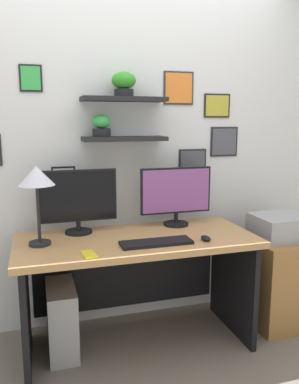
{
  "coord_description": "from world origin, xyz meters",
  "views": [
    {
      "loc": [
        -0.61,
        -2.33,
        1.49
      ],
      "look_at": [
        0.1,
        0.05,
        1.03
      ],
      "focal_mm": 36.44,
      "sensor_mm": 36.0,
      "label": 1
    }
  ],
  "objects_px": {
    "desk": "(135,266)",
    "drawer_cabinet": "(277,280)",
    "printer": "(281,227)",
    "monitor_left": "(77,200)",
    "cell_phone": "(89,254)",
    "keyboard": "(156,243)",
    "monitor_right": "(176,194)",
    "computer_mouse": "(206,238)",
    "computer_tower_left": "(62,319)",
    "desk_lamp": "(37,181)"
  },
  "relations": [
    {
      "from": "cell_phone",
      "to": "computer_tower_left",
      "type": "relative_size",
      "value": 0.31
    },
    {
      "from": "desk_lamp",
      "to": "drawer_cabinet",
      "type": "bearing_deg",
      "value": -0.16
    },
    {
      "from": "drawer_cabinet",
      "to": "computer_tower_left",
      "type": "relative_size",
      "value": 1.43
    },
    {
      "from": "desk",
      "to": "computer_tower_left",
      "type": "bearing_deg",
      "value": 178.63
    },
    {
      "from": "monitor_left",
      "to": "computer_mouse",
      "type": "relative_size",
      "value": 5.78
    },
    {
      "from": "monitor_left",
      "to": "desk_lamp",
      "type": "distance_m",
      "value": 0.36
    },
    {
      "from": "printer",
      "to": "computer_tower_left",
      "type": "xyz_separation_m",
      "value": [
        -1.57,
        0.05,
        -0.5
      ]
    },
    {
      "from": "monitor_right",
      "to": "computer_tower_left",
      "type": "xyz_separation_m",
      "value": [
        -0.83,
        -0.15,
        -0.75
      ]
    },
    {
      "from": "keyboard",
      "to": "drawer_cabinet",
      "type": "distance_m",
      "value": 1.11
    },
    {
      "from": "computer_mouse",
      "to": "desk",
      "type": "bearing_deg",
      "value": 148.77
    },
    {
      "from": "drawer_cabinet",
      "to": "printer",
      "type": "relative_size",
      "value": 1.69
    },
    {
      "from": "monitor_left",
      "to": "monitor_right",
      "type": "height_order",
      "value": "monitor_left"
    },
    {
      "from": "monitor_left",
      "to": "computer_mouse",
      "type": "distance_m",
      "value": 0.87
    },
    {
      "from": "computer_mouse",
      "to": "computer_tower_left",
      "type": "relative_size",
      "value": 0.2
    },
    {
      "from": "monitor_right",
      "to": "printer",
      "type": "height_order",
      "value": "monitor_right"
    },
    {
      "from": "desk",
      "to": "monitor_right",
      "type": "height_order",
      "value": "monitor_right"
    },
    {
      "from": "desk_lamp",
      "to": "cell_phone",
      "type": "distance_m",
      "value": 0.54
    },
    {
      "from": "cell_phone",
      "to": "printer",
      "type": "relative_size",
      "value": 0.37
    },
    {
      "from": "computer_mouse",
      "to": "printer",
      "type": "bearing_deg",
      "value": 16.38
    },
    {
      "from": "monitor_left",
      "to": "monitor_right",
      "type": "bearing_deg",
      "value": -0.0
    },
    {
      "from": "monitor_right",
      "to": "drawer_cabinet",
      "type": "xyz_separation_m",
      "value": [
        0.74,
        -0.2,
        -0.65
      ]
    },
    {
      "from": "desk",
      "to": "printer",
      "type": "xyz_separation_m",
      "value": [
        1.08,
        -0.04,
        0.19
      ]
    },
    {
      "from": "computer_tower_left",
      "to": "keyboard",
      "type": "bearing_deg",
      "value": -22.29
    },
    {
      "from": "monitor_left",
      "to": "computer_mouse",
      "type": "bearing_deg",
      "value": -28.57
    },
    {
      "from": "keyboard",
      "to": "printer",
      "type": "height_order",
      "value": "printer"
    },
    {
      "from": "desk_lamp",
      "to": "cell_phone",
      "type": "height_order",
      "value": "desk_lamp"
    },
    {
      "from": "monitor_left",
      "to": "keyboard",
      "type": "xyz_separation_m",
      "value": [
        0.42,
        -0.38,
        -0.22
      ]
    },
    {
      "from": "monitor_left",
      "to": "drawer_cabinet",
      "type": "bearing_deg",
      "value": -8.04
    },
    {
      "from": "monitor_right",
      "to": "cell_phone",
      "type": "xyz_separation_m",
      "value": [
        -0.69,
        -0.47,
        -0.22
      ]
    },
    {
      "from": "desk_lamp",
      "to": "cell_phone",
      "type": "relative_size",
      "value": 3.42
    },
    {
      "from": "desk",
      "to": "drawer_cabinet",
      "type": "bearing_deg",
      "value": -2.01
    },
    {
      "from": "desk",
      "to": "monitor_right",
      "type": "distance_m",
      "value": 0.58
    },
    {
      "from": "monitor_left",
      "to": "monitor_right",
      "type": "relative_size",
      "value": 1.0
    },
    {
      "from": "keyboard",
      "to": "computer_tower_left",
      "type": "bearing_deg",
      "value": 157.71
    },
    {
      "from": "monitor_right",
      "to": "computer_tower_left",
      "type": "bearing_deg",
      "value": -169.66
    },
    {
      "from": "monitor_left",
      "to": "cell_phone",
      "type": "distance_m",
      "value": 0.52
    },
    {
      "from": "desk",
      "to": "printer",
      "type": "bearing_deg",
      "value": -2.01
    },
    {
      "from": "computer_mouse",
      "to": "drawer_cabinet",
      "type": "distance_m",
      "value": 0.84
    },
    {
      "from": "desk_lamp",
      "to": "monitor_left",
      "type": "bearing_deg",
      "value": 37.96
    },
    {
      "from": "desk",
      "to": "keyboard",
      "type": "height_order",
      "value": "keyboard"
    },
    {
      "from": "desk",
      "to": "desk_lamp",
      "type": "bearing_deg",
      "value": -176.83
    },
    {
      "from": "computer_tower_left",
      "to": "desk_lamp",
      "type": "bearing_deg",
      "value": -157.9
    },
    {
      "from": "keyboard",
      "to": "computer_tower_left",
      "type": "relative_size",
      "value": 0.98
    },
    {
      "from": "printer",
      "to": "computer_tower_left",
      "type": "bearing_deg",
      "value": 178.19
    },
    {
      "from": "desk",
      "to": "drawer_cabinet",
      "type": "xyz_separation_m",
      "value": [
        1.08,
        -0.04,
        -0.21
      ]
    },
    {
      "from": "cell_phone",
      "to": "drawer_cabinet",
      "type": "relative_size",
      "value": 0.22
    },
    {
      "from": "drawer_cabinet",
      "to": "desk",
      "type": "bearing_deg",
      "value": 177.99
    },
    {
      "from": "monitor_right",
      "to": "printer",
      "type": "distance_m",
      "value": 0.8
    },
    {
      "from": "cell_phone",
      "to": "computer_tower_left",
      "type": "distance_m",
      "value": 0.63
    },
    {
      "from": "cell_phone",
      "to": "desk_lamp",
      "type": "bearing_deg",
      "value": 126.46
    }
  ]
}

